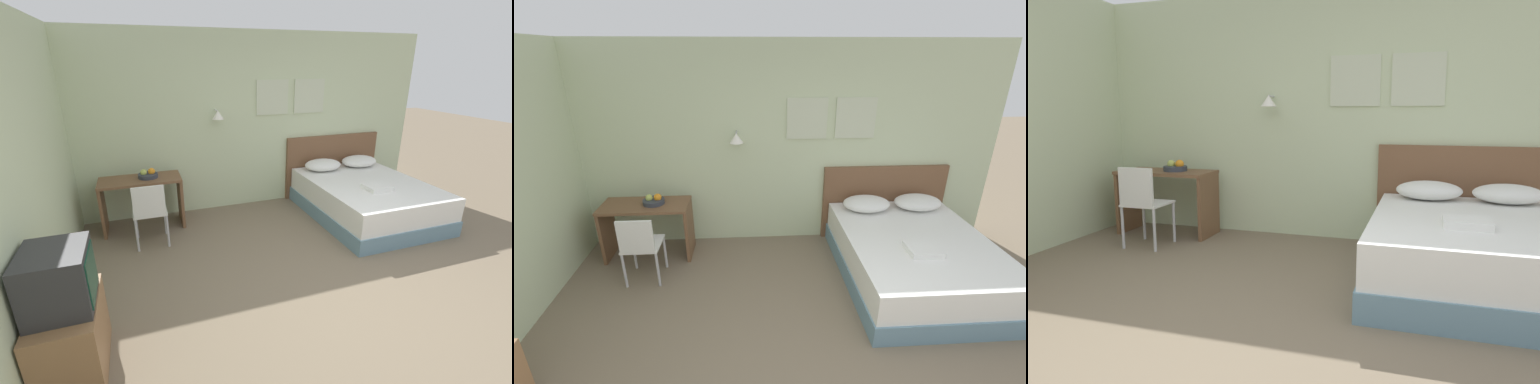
{
  "view_description": "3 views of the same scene",
  "coord_description": "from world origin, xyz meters",
  "views": [
    {
      "loc": [
        -1.67,
        -2.24,
        2.21
      ],
      "look_at": [
        -0.35,
        1.55,
        0.68
      ],
      "focal_mm": 24.0,
      "sensor_mm": 36.0,
      "label": 1
    },
    {
      "loc": [
        -0.4,
        -1.54,
        2.49
      ],
      "look_at": [
        -0.17,
        2.08,
        1.0
      ],
      "focal_mm": 24.0,
      "sensor_mm": 36.0,
      "label": 2
    },
    {
      "loc": [
        1.08,
        -2.07,
        1.35
      ],
      "look_at": [
        -0.04,
        1.55,
        0.71
      ],
      "focal_mm": 32.0,
      "sensor_mm": 36.0,
      "label": 3
    }
  ],
  "objects": [
    {
      "name": "fruit_bowl",
      "position": [
        -1.6,
        2.45,
        0.77
      ],
      "size": [
        0.26,
        0.26,
        0.13
      ],
      "color": "#333842",
      "rests_on": "desk"
    },
    {
      "name": "folded_towel_near_foot",
      "position": [
        1.4,
        1.43,
        0.57
      ],
      "size": [
        0.34,
        0.3,
        0.06
      ],
      "color": "white",
      "rests_on": "bed"
    },
    {
      "name": "ground_plane",
      "position": [
        0.0,
        0.0,
        0.0
      ],
      "size": [
        24.0,
        24.0,
        0.0
      ],
      "primitive_type": "plane",
      "color": "#756651"
    },
    {
      "name": "desk",
      "position": [
        -1.71,
        2.44,
        0.5
      ],
      "size": [
        1.08,
        0.5,
        0.73
      ],
      "color": "brown",
      "rests_on": "ground_plane"
    },
    {
      "name": "pillow_left",
      "position": [
        1.13,
        2.48,
        0.63
      ],
      "size": [
        0.61,
        0.43,
        0.18
      ],
      "color": "white",
      "rests_on": "bed"
    },
    {
      "name": "pillow_right",
      "position": [
        1.83,
        2.48,
        0.63
      ],
      "size": [
        0.61,
        0.43,
        0.18
      ],
      "color": "white",
      "rests_on": "bed"
    },
    {
      "name": "headboard",
      "position": [
        1.48,
        2.77,
        0.52
      ],
      "size": [
        1.72,
        0.06,
        1.05
      ],
      "color": "brown",
      "rests_on": "ground_plane"
    },
    {
      "name": "desk_chair",
      "position": [
        -1.64,
        1.85,
        0.5
      ],
      "size": [
        0.41,
        0.41,
        0.84
      ],
      "color": "white",
      "rests_on": "ground_plane"
    },
    {
      "name": "wall_back",
      "position": [
        0.01,
        2.83,
        1.33
      ],
      "size": [
        5.91,
        0.31,
        2.65
      ],
      "color": "beige",
      "rests_on": "ground_plane"
    },
    {
      "name": "bed",
      "position": [
        1.48,
        1.73,
        0.27
      ],
      "size": [
        1.6,
        2.02,
        0.54
      ],
      "color": "#66899E",
      "rests_on": "ground_plane"
    }
  ]
}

